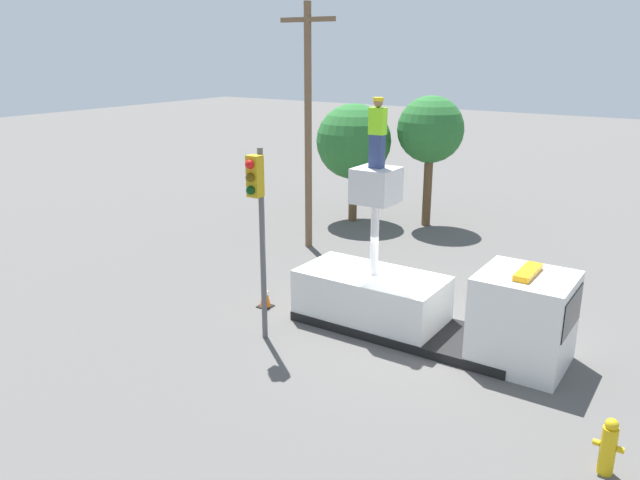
{
  "coord_description": "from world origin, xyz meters",
  "views": [
    {
      "loc": [
        6.45,
        -13.78,
        7.22
      ],
      "look_at": [
        -1.95,
        -1.13,
        2.52
      ],
      "focal_mm": 35.0,
      "sensor_mm": 36.0,
      "label": 1
    }
  ],
  "objects": [
    {
      "name": "bucket_truck",
      "position": [
        0.63,
        0.0,
        0.93
      ],
      "size": [
        7.08,
        2.08,
        4.31
      ],
      "color": "black",
      "rests_on": "ground"
    },
    {
      "name": "fire_hydrant",
      "position": [
        5.48,
        -3.2,
        0.54
      ],
      "size": [
        0.51,
        0.27,
        1.1
      ],
      "color": "gold",
      "rests_on": "ground"
    },
    {
      "name": "traffic_cone_rear",
      "position": [
        -4.15,
        -0.71,
        0.38
      ],
      "size": [
        0.4,
        0.4,
        0.8
      ],
      "color": "black",
      "rests_on": "ground"
    },
    {
      "name": "traffic_light_pole",
      "position": [
        -2.92,
        -2.42,
        3.51
      ],
      "size": [
        0.34,
        0.57,
        4.95
      ],
      "color": "#515156",
      "rests_on": "ground"
    },
    {
      "name": "utility_pole",
      "position": [
        -6.4,
        4.78,
        4.7
      ],
      "size": [
        2.2,
        0.26,
        8.74
      ],
      "color": "brown",
      "rests_on": "ground"
    },
    {
      "name": "worker",
      "position": [
        -0.99,
        0.0,
        5.19
      ],
      "size": [
        0.4,
        0.26,
        1.75
      ],
      "color": "navy",
      "rests_on": "bucket_truck"
    },
    {
      "name": "ground_plane",
      "position": [
        0.0,
        0.0,
        0.0
      ],
      "size": [
        120.0,
        120.0,
        0.0
      ],
      "primitive_type": "plane",
      "color": "#565451"
    },
    {
      "name": "tree_right_bg",
      "position": [
        -6.9,
        8.87,
        3.42
      ],
      "size": [
        3.15,
        3.15,
        5.02
      ],
      "color": "brown",
      "rests_on": "ground"
    },
    {
      "name": "tree_left_bg",
      "position": [
        -3.94,
        9.97,
        3.99
      ],
      "size": [
        2.72,
        2.72,
        5.4
      ],
      "color": "brown",
      "rests_on": "ground"
    }
  ]
}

